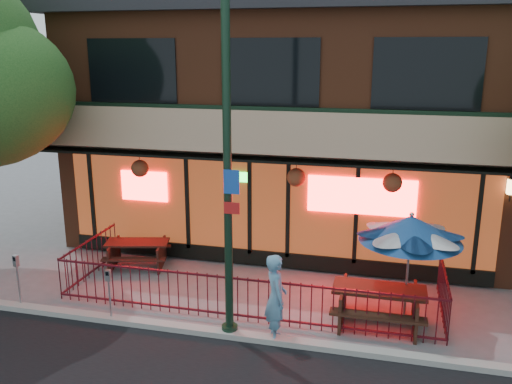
# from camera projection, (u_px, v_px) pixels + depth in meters

# --- Properties ---
(ground) EXTENTS (80.00, 80.00, 0.00)m
(ground) POSITION_uv_depth(u_px,v_px,m) (235.00, 325.00, 11.25)
(ground) COLOR gray
(ground) RESTS_ON ground
(curb) EXTENTS (80.00, 0.25, 0.12)m
(curb) POSITION_uv_depth(u_px,v_px,m) (228.00, 334.00, 10.77)
(curb) COLOR #999993
(curb) RESTS_ON ground
(restaurant_building) EXTENTS (12.96, 9.49, 8.05)m
(restaurant_building) POSITION_uv_depth(u_px,v_px,m) (297.00, 96.00, 16.85)
(restaurant_building) COLOR brown
(restaurant_building) RESTS_ON ground
(patio_fence) EXTENTS (8.44, 2.62, 1.00)m
(patio_fence) POSITION_uv_depth(u_px,v_px,m) (241.00, 287.00, 11.56)
(patio_fence) COLOR #4B101A
(patio_fence) RESTS_ON ground
(street_light) EXTENTS (0.43, 0.32, 7.00)m
(street_light) POSITION_uv_depth(u_px,v_px,m) (228.00, 182.00, 10.06)
(street_light) COLOR black
(street_light) RESTS_ON ground
(picnic_table_left) EXTENTS (1.85, 1.58, 0.69)m
(picnic_table_left) POSITION_uv_depth(u_px,v_px,m) (138.00, 250.00, 14.14)
(picnic_table_left) COLOR #331812
(picnic_table_left) RESTS_ON ground
(picnic_table_right) EXTENTS (1.89, 1.45, 0.81)m
(picnic_table_right) POSITION_uv_depth(u_px,v_px,m) (379.00, 300.00, 11.16)
(picnic_table_right) COLOR #371D13
(picnic_table_right) RESTS_ON ground
(patio_umbrella) EXTENTS (2.08, 2.08, 2.37)m
(patio_umbrella) POSITION_uv_depth(u_px,v_px,m) (411.00, 229.00, 10.96)
(patio_umbrella) COLOR gray
(patio_umbrella) RESTS_ON ground
(pedestrian) EXTENTS (0.65, 0.77, 1.78)m
(pedestrian) POSITION_uv_depth(u_px,v_px,m) (276.00, 298.00, 10.48)
(pedestrian) COLOR #598FB3
(pedestrian) RESTS_ON ground
(parking_meter_near) EXTENTS (0.12, 0.10, 1.16)m
(parking_meter_near) POSITION_uv_depth(u_px,v_px,m) (109.00, 287.00, 11.19)
(parking_meter_near) COLOR #9FA1A7
(parking_meter_near) RESTS_ON ground
(parking_meter_far) EXTENTS (0.13, 0.11, 1.24)m
(parking_meter_far) POSITION_uv_depth(u_px,v_px,m) (17.00, 272.00, 11.78)
(parking_meter_far) COLOR #9EA3A7
(parking_meter_far) RESTS_ON ground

